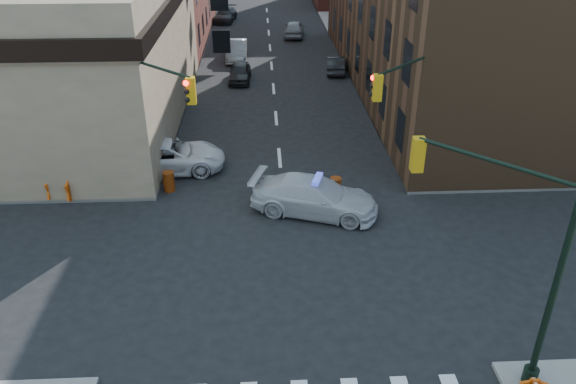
{
  "coord_description": "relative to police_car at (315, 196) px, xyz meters",
  "views": [
    {
      "loc": [
        -0.93,
        -17.85,
        13.04
      ],
      "look_at": [
        0.07,
        2.02,
        2.2
      ],
      "focal_mm": 35.0,
      "sensor_mm": 36.0,
      "label": 1
    }
  ],
  "objects": [
    {
      "name": "ground",
      "position": [
        -1.36,
        -4.08,
        -0.83
      ],
      "size": [
        140.0,
        140.0,
        0.0
      ],
      "primitive_type": "plane",
      "color": "black",
      "rests_on": "ground"
    },
    {
      "name": "sidewalk_nw",
      "position": [
        -24.36,
        28.67,
        -0.75
      ],
      "size": [
        34.0,
        54.5,
        0.15
      ],
      "primitive_type": "cube",
      "color": "gray",
      "rests_on": "ground"
    },
    {
      "name": "sidewalk_ne",
      "position": [
        21.64,
        28.67,
        -0.75
      ],
      "size": [
        34.0,
        54.5,
        0.15
      ],
      "primitive_type": "cube",
      "color": "gray",
      "rests_on": "ground"
    },
    {
      "name": "signal_pole_se",
      "position": [
        4.67,
        -9.6,
        3.78
      ],
      "size": [
        5.4,
        5.27,
        8.0
      ],
      "rotation": [
        0.0,
        0.0,
        2.36
      ],
      "color": "black",
      "rests_on": "sidewalk_se"
    },
    {
      "name": "signal_pole_nw",
      "position": [
        -7.22,
        1.26,
        3.51
      ],
      "size": [
        3.58,
        3.67,
        8.0
      ],
      "rotation": [
        0.0,
        0.0,
        -0.79
      ],
      "color": "black",
      "rests_on": "sidewalk_nw"
    },
    {
      "name": "signal_pole_ne",
      "position": [
        4.47,
        1.28,
        3.51
      ],
      "size": [
        3.67,
        3.58,
        8.0
      ],
      "rotation": [
        0.0,
        0.0,
        -2.36
      ],
      "color": "black",
      "rests_on": "sidewalk_ne"
    },
    {
      "name": "tree_ne_near",
      "position": [
        6.14,
        21.92,
        2.66
      ],
      "size": [
        3.0,
        3.0,
        4.85
      ],
      "color": "black",
      "rests_on": "sidewalk_ne"
    },
    {
      "name": "tree_ne_far",
      "position": [
        6.14,
        29.92,
        2.66
      ],
      "size": [
        3.0,
        3.0,
        4.85
      ],
      "color": "black",
      "rests_on": "sidewalk_ne"
    },
    {
      "name": "police_car",
      "position": [
        0.0,
        0.0,
        0.0
      ],
      "size": [
        6.15,
        3.97,
        1.66
      ],
      "primitive_type": "imported",
      "rotation": [
        0.0,
        0.0,
        1.26
      ],
      "color": "silver",
      "rests_on": "ground"
    },
    {
      "name": "pickup",
      "position": [
        -7.16,
        4.67,
        -0.02
      ],
      "size": [
        6.03,
        3.15,
        1.62
      ],
      "primitive_type": "imported",
      "rotation": [
        0.0,
        0.0,
        1.65
      ],
      "color": "silver",
      "rests_on": "ground"
    },
    {
      "name": "parked_car_wnear",
      "position": [
        -3.87,
        19.88,
        -0.15
      ],
      "size": [
        1.76,
        4.03,
        1.35
      ],
      "primitive_type": "imported",
      "rotation": [
        0.0,
        0.0,
        -0.04
      ],
      "color": "black",
      "rests_on": "ground"
    },
    {
      "name": "parked_car_wfar",
      "position": [
        -4.28,
        26.01,
        -0.03
      ],
      "size": [
        1.69,
        4.84,
        1.59
      ],
      "primitive_type": "imported",
      "rotation": [
        0.0,
        0.0,
        -0.0
      ],
      "color": "gray",
      "rests_on": "ground"
    },
    {
      "name": "parked_car_wdeep",
      "position": [
        -6.0,
        41.69,
        -0.11
      ],
      "size": [
        2.64,
        5.15,
        1.43
      ],
      "primitive_type": "imported",
      "rotation": [
        0.0,
        0.0,
        -0.13
      ],
      "color": "black",
      "rests_on": "ground"
    },
    {
      "name": "parked_car_enear",
      "position": [
        3.7,
        21.81,
        -0.18
      ],
      "size": [
        1.79,
        4.05,
        1.29
      ],
      "primitive_type": "imported",
      "rotation": [
        0.0,
        0.0,
        3.03
      ],
      "color": "black",
      "rests_on": "ground"
    },
    {
      "name": "parked_car_efar",
      "position": [
        1.14,
        34.17,
        -0.06
      ],
      "size": [
        2.33,
        4.7,
        1.54
      ],
      "primitive_type": "imported",
      "rotation": [
        0.0,
        0.0,
        3.03
      ],
      "color": "gray",
      "rests_on": "ground"
    },
    {
      "name": "pedestrian_a",
      "position": [
        -8.5,
        3.32,
        0.1
      ],
      "size": [
        0.62,
        0.47,
        1.55
      ],
      "primitive_type": "imported",
      "rotation": [
        0.0,
        0.0,
        -0.18
      ],
      "color": "black",
      "rests_on": "sidewalk_nw"
    },
    {
      "name": "pedestrian_b",
      "position": [
        -13.45,
        1.92,
        0.13
      ],
      "size": [
        0.88,
        0.74,
        1.62
      ],
      "primitive_type": "imported",
      "rotation": [
        0.0,
        0.0,
        0.18
      ],
      "color": "black",
      "rests_on": "sidewalk_nw"
    },
    {
      "name": "pedestrian_c",
      "position": [
        -12.6,
        3.31,
        0.29
      ],
      "size": [
        1.22,
        0.99,
        1.94
      ],
      "primitive_type": "imported",
      "rotation": [
        0.0,
        0.0,
        0.54
      ],
      "color": "#222833",
      "rests_on": "sidewalk_nw"
    },
    {
      "name": "barrel_road",
      "position": [
        1.14,
        1.48,
        -0.35
      ],
      "size": [
        0.69,
        0.69,
        0.96
      ],
      "primitive_type": "cylinder",
      "rotation": [
        0.0,
        0.0,
        0.34
      ],
      "color": "#E34F0A",
      "rests_on": "ground"
    },
    {
      "name": "barrel_bank",
      "position": [
        -6.86,
        2.44,
        -0.33
      ],
      "size": [
        0.6,
        0.6,
        0.99
      ],
      "primitive_type": "cylinder",
      "rotation": [
        0.0,
        0.0,
        0.09
      ],
      "color": "#C23709",
      "rests_on": "ground"
    },
    {
      "name": "barricade_nw_a",
      "position": [
        -8.32,
        3.29,
        -0.18
      ],
      "size": [
        1.39,
        0.8,
        1.0
      ],
      "primitive_type": null,
      "rotation": [
        0.0,
        0.0,
        0.1
      ],
      "color": "red",
      "rests_on": "sidewalk_nw"
    },
    {
      "name": "barricade_nw_b",
      "position": [
        -11.74,
        1.62,
        -0.2
      ],
      "size": [
        1.37,
        0.85,
        0.96
      ],
      "primitive_type": null,
      "rotation": [
        0.0,
        0.0,
        -0.17
      ],
      "color": "#CF5509",
      "rests_on": "sidewalk_nw"
    }
  ]
}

